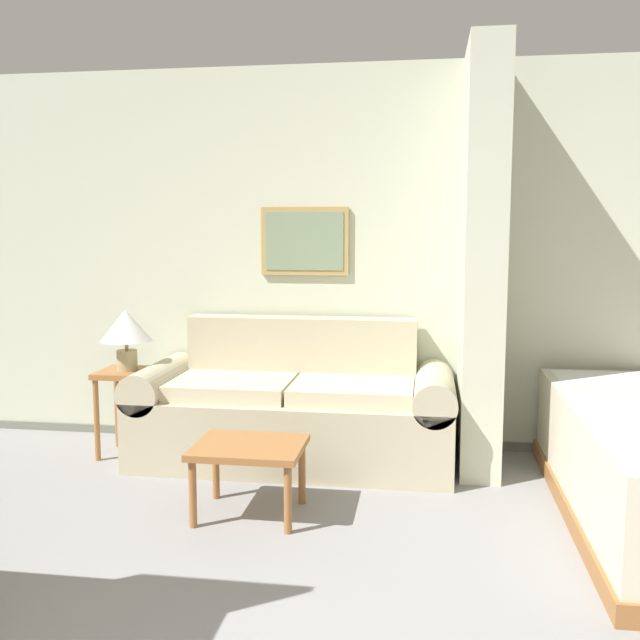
{
  "coord_description": "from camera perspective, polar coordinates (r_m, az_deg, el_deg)",
  "views": [
    {
      "loc": [
        0.58,
        -1.43,
        1.5
      ],
      "look_at": [
        0.05,
        2.06,
        1.05
      ],
      "focal_mm": 40.0,
      "sensor_mm": 36.0,
      "label": 1
    }
  ],
  "objects": [
    {
      "name": "wall_back",
      "position": [
        4.96,
        1.85,
        4.88
      ],
      "size": [
        6.95,
        0.16,
        2.6
      ],
      "color": "beige",
      "rests_on": "ground_plane"
    },
    {
      "name": "wall_partition_pillar",
      "position": [
        4.52,
        12.83,
        4.54
      ],
      "size": [
        0.24,
        0.73,
        2.6
      ],
      "color": "beige",
      "rests_on": "ground_plane"
    },
    {
      "name": "couch",
      "position": [
        4.67,
        -2.05,
        -7.23
      ],
      "size": [
        2.05,
        0.84,
        0.91
      ],
      "color": "#B7AD8E",
      "rests_on": "ground_plane"
    },
    {
      "name": "coffee_table",
      "position": [
        3.81,
        -5.68,
        -10.61
      ],
      "size": [
        0.57,
        0.48,
        0.39
      ],
      "color": "#996033",
      "rests_on": "ground_plane"
    },
    {
      "name": "side_table",
      "position": [
        4.92,
        -15.11,
        -5.3
      ],
      "size": [
        0.37,
        0.37,
        0.57
      ],
      "color": "#996033",
      "rests_on": "ground_plane"
    },
    {
      "name": "table_lamp",
      "position": [
        4.85,
        -15.26,
        -0.66
      ],
      "size": [
        0.34,
        0.34,
        0.4
      ],
      "color": "tan",
      "rests_on": "side_table"
    }
  ]
}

